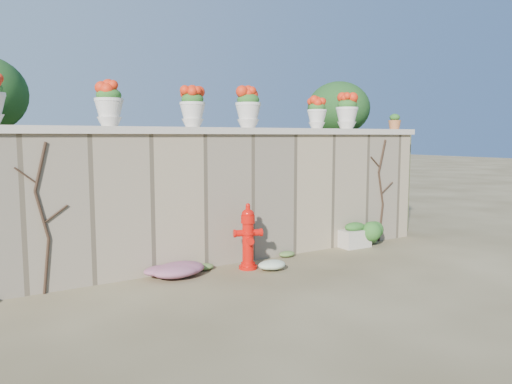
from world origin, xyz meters
TOP-DOWN VIEW (x-y plane):
  - ground at (0.00, 0.00)m, footprint 80.00×80.00m
  - stone_wall at (0.00, 1.80)m, footprint 8.00×0.40m
  - wall_cap at (0.00, 1.80)m, footprint 8.10×0.52m
  - raised_fill at (0.00, 5.00)m, footprint 9.00×6.00m
  - back_shrub_right at (3.40, 3.00)m, footprint 1.30×1.30m
  - vine_left at (-2.67, 1.58)m, footprint 0.60×0.04m
  - vine_right at (3.23, 1.58)m, footprint 0.60×0.04m
  - fire_hydrant at (0.09, 1.23)m, footprint 0.42×0.30m
  - planter_box at (2.45, 1.45)m, footprint 0.55×0.33m
  - green_shrub at (2.85, 1.39)m, footprint 0.65×0.59m
  - magenta_clump at (-1.07, 1.34)m, footprint 0.97×0.65m
  - white_flowers at (0.24, 0.95)m, footprint 0.55×0.44m
  - urn_pot_1 at (-1.75, 1.80)m, footprint 0.38×0.38m
  - urn_pot_2 at (-0.52, 1.80)m, footprint 0.38×0.38m
  - urn_pot_3 at (0.44, 1.80)m, footprint 0.40×0.40m
  - urn_pot_4 at (1.84, 1.80)m, footprint 0.34×0.34m
  - urn_pot_5 at (2.53, 1.80)m, footprint 0.40×0.40m
  - terracotta_pot at (3.77, 1.80)m, footprint 0.24×0.24m

SIDE VIEW (x-z plane):
  - ground at x=0.00m, z-range 0.00..0.00m
  - white_flowers at x=0.24m, z-range 0.00..0.20m
  - magenta_clump at x=-1.07m, z-range 0.00..0.26m
  - planter_box at x=2.45m, z-range -0.02..0.43m
  - green_shrub at x=2.85m, z-range 0.00..0.62m
  - fire_hydrant at x=0.09m, z-range 0.00..0.98m
  - vine_left at x=-2.67m, z-range 0.04..1.94m
  - vine_right at x=3.23m, z-range 0.04..1.94m
  - stone_wall at x=0.00m, z-range 0.00..2.00m
  - raised_fill at x=0.00m, z-range 0.00..2.00m
  - wall_cap at x=0.00m, z-range 2.00..2.10m
  - terracotta_pot at x=3.77m, z-range 2.09..2.38m
  - urn_pot_4 at x=1.84m, z-range 2.10..2.62m
  - urn_pot_2 at x=-0.52m, z-range 2.10..2.69m
  - urn_pot_1 at x=-1.75m, z-range 2.10..2.70m
  - urn_pot_5 at x=2.53m, z-range 2.10..2.72m
  - urn_pot_3 at x=0.44m, z-range 2.10..2.73m
  - back_shrub_right at x=3.40m, z-range 2.00..3.10m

